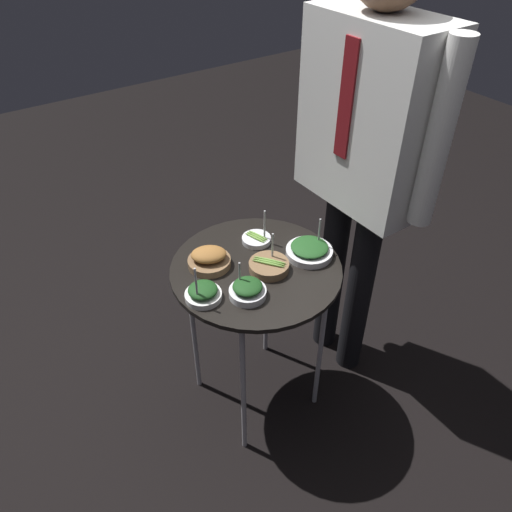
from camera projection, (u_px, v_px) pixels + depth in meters
ground_plane at (256, 392)px, 2.27m from camera, size 8.00×8.00×0.00m
serving_cart at (256, 280)px, 1.85m from camera, size 0.63×0.63×0.74m
bowl_spinach_front_left at (309, 250)px, 1.85m from camera, size 0.17×0.17×0.14m
bowl_asparagus_front_center at (269, 266)px, 1.79m from camera, size 0.15×0.15×0.13m
bowl_asparagus_front_right at (257, 239)px, 1.92m from camera, size 0.11×0.11×0.14m
bowl_spinach_back_left at (203, 293)px, 1.67m from camera, size 0.13×0.13×0.16m
bowl_spinach_mid_left at (248, 290)px, 1.67m from camera, size 0.13×0.13×0.13m
bowl_roast_mid_right at (209, 259)px, 1.80m from camera, size 0.16×0.16×0.07m
waiter_figure at (366, 138)px, 1.77m from camera, size 0.66×0.25×1.78m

